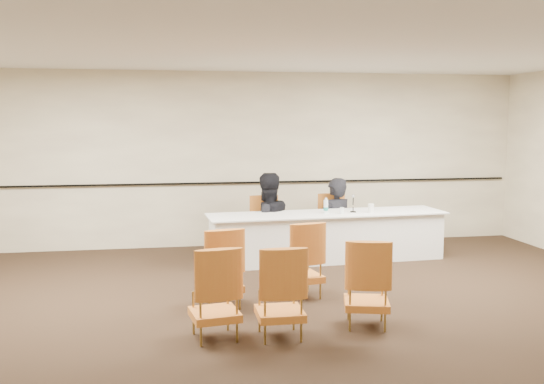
% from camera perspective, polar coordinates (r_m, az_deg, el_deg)
% --- Properties ---
extents(floor, '(10.00, 10.00, 0.00)m').
position_cam_1_polar(floor, '(6.88, 1.33, -11.63)').
color(floor, black).
rests_on(floor, ground).
extents(ceiling, '(10.00, 10.00, 0.00)m').
position_cam_1_polar(ceiling, '(6.58, 1.40, 13.99)').
color(ceiling, silver).
rests_on(ceiling, ground).
extents(wall_back, '(10.00, 0.04, 3.00)m').
position_cam_1_polar(wall_back, '(10.50, -2.92, 3.08)').
color(wall_back, '#B4A78D').
rests_on(wall_back, ground).
extents(wall_rail, '(9.80, 0.04, 0.03)m').
position_cam_1_polar(wall_rail, '(10.50, -2.88, 0.89)').
color(wall_rail, black).
rests_on(wall_rail, wall_back).
extents(panel_table, '(3.76, 1.09, 0.74)m').
position_cam_1_polar(panel_table, '(9.49, 5.21, -4.20)').
color(panel_table, silver).
rests_on(panel_table, ground).
extents(panelist_main, '(0.75, 0.62, 1.76)m').
position_cam_1_polar(panelist_main, '(10.12, 5.95, -3.63)').
color(panelist_main, black).
rests_on(panelist_main, ground).
extents(panelist_main_chair, '(0.53, 0.53, 0.95)m').
position_cam_1_polar(panelist_main_chair, '(10.09, 5.96, -2.95)').
color(panelist_main_chair, '#C45923').
rests_on(panelist_main_chair, ground).
extents(panelist_second, '(1.01, 0.87, 1.80)m').
position_cam_1_polar(panelist_second, '(9.78, -0.50, -3.43)').
color(panelist_second, black).
rests_on(panelist_second, ground).
extents(panelist_second_chair, '(0.53, 0.53, 0.95)m').
position_cam_1_polar(panelist_second_chair, '(9.77, -0.50, -3.24)').
color(panelist_second_chair, '#C45923').
rests_on(panelist_second_chair, ground).
extents(papers, '(0.32, 0.24, 0.00)m').
position_cam_1_polar(papers, '(9.54, 8.07, -1.90)').
color(papers, silver).
rests_on(papers, panel_table).
extents(microphone, '(0.15, 0.21, 0.27)m').
position_cam_1_polar(microphone, '(9.50, 7.65, -1.11)').
color(microphone, black).
rests_on(microphone, panel_table).
extents(water_bottle, '(0.10, 0.10, 0.24)m').
position_cam_1_polar(water_bottle, '(9.38, 5.09, -1.27)').
color(water_bottle, '#177E75').
rests_on(water_bottle, panel_table).
extents(drinking_glass, '(0.08, 0.08, 0.10)m').
position_cam_1_polar(drinking_glass, '(9.36, 6.60, -1.74)').
color(drinking_glass, white).
rests_on(drinking_glass, panel_table).
extents(coffee_cup, '(0.12, 0.12, 0.14)m').
position_cam_1_polar(coffee_cup, '(9.51, 9.30, -1.53)').
color(coffee_cup, white).
rests_on(coffee_cup, panel_table).
extents(aud_chair_front_left, '(0.59, 0.59, 0.95)m').
position_cam_1_polar(aud_chair_front_left, '(7.11, -4.91, -7.07)').
color(aud_chair_front_left, '#C45923').
rests_on(aud_chair_front_left, ground).
extents(aud_chair_front_mid, '(0.59, 0.59, 0.95)m').
position_cam_1_polar(aud_chair_front_mid, '(7.49, 2.75, -6.33)').
color(aud_chair_front_mid, '#C45923').
rests_on(aud_chair_front_mid, ground).
extents(aud_chair_back_left, '(0.57, 0.57, 0.95)m').
position_cam_1_polar(aud_chair_back_left, '(6.12, -5.44, -9.36)').
color(aud_chair_back_left, '#C45923').
rests_on(aud_chair_back_left, ground).
extents(aud_chair_back_mid, '(0.50, 0.50, 0.95)m').
position_cam_1_polar(aud_chair_back_mid, '(6.12, 0.75, -9.32)').
color(aud_chair_back_mid, '#C45923').
rests_on(aud_chair_back_mid, ground).
extents(aud_chair_back_right, '(0.61, 0.61, 0.95)m').
position_cam_1_polar(aud_chair_back_right, '(6.52, 8.91, -8.39)').
color(aud_chair_back_right, '#C45923').
rests_on(aud_chair_back_right, ground).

